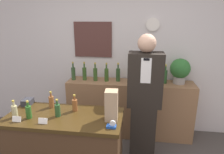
% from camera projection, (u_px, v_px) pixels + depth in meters
% --- Properties ---
extents(back_wall, '(5.20, 0.09, 2.70)m').
position_uv_depth(back_wall, '(117.00, 52.00, 3.33)').
color(back_wall, silver).
rests_on(back_wall, ground_plane).
extents(back_shelf, '(2.02, 0.40, 0.93)m').
position_uv_depth(back_shelf, '(129.00, 108.00, 3.32)').
color(back_shelf, '#8E6642').
rests_on(back_shelf, ground_plane).
extents(display_counter, '(1.21, 0.56, 0.94)m').
position_uv_depth(display_counter, '(67.00, 154.00, 2.21)').
color(display_counter, '#422B19').
rests_on(display_counter, ground_plane).
extents(shopkeeper, '(0.44, 0.27, 1.73)m').
position_uv_depth(shopkeeper, '(144.00, 101.00, 2.62)').
color(shopkeeper, black).
rests_on(shopkeeper, ground_plane).
extents(potted_plant, '(0.30, 0.30, 0.39)m').
position_uv_depth(potted_plant, '(180.00, 70.00, 3.05)').
color(potted_plant, '#9E998E').
rests_on(potted_plant, back_shelf).
extents(paper_bag, '(0.13, 0.13, 0.31)m').
position_uv_depth(paper_bag, '(111.00, 105.00, 1.96)').
color(paper_bag, tan).
rests_on(paper_bag, display_counter).
extents(tape_dispenser, '(0.09, 0.06, 0.07)m').
position_uv_depth(tape_dispenser, '(112.00, 125.00, 1.85)').
color(tape_dispenser, '#1E4799').
rests_on(tape_dispenser, display_counter).
extents(price_card_left, '(0.09, 0.02, 0.06)m').
position_uv_depth(price_card_left, '(17.00, 119.00, 1.95)').
color(price_card_left, white).
rests_on(price_card_left, display_counter).
extents(price_card_right, '(0.09, 0.02, 0.06)m').
position_uv_depth(price_card_right, '(43.00, 121.00, 1.91)').
color(price_card_right, white).
rests_on(price_card_right, display_counter).
extents(gift_box, '(0.12, 0.14, 0.07)m').
position_uv_depth(gift_box, '(28.00, 102.00, 2.33)').
color(gift_box, '#2D2D33').
rests_on(gift_box, display_counter).
extents(counter_bottle_0, '(0.06, 0.06, 0.19)m').
position_uv_depth(counter_bottle_0, '(15.00, 111.00, 2.02)').
color(counter_bottle_0, tan).
rests_on(counter_bottle_0, display_counter).
extents(counter_bottle_1, '(0.06, 0.06, 0.19)m').
position_uv_depth(counter_bottle_1, '(29.00, 112.00, 2.01)').
color(counter_bottle_1, '#295A1F').
rests_on(counter_bottle_1, display_counter).
extents(counter_bottle_2, '(0.06, 0.06, 0.19)m').
position_uv_depth(counter_bottle_2, '(51.00, 101.00, 2.25)').
color(counter_bottle_2, brown).
rests_on(counter_bottle_2, display_counter).
extents(counter_bottle_3, '(0.06, 0.06, 0.19)m').
position_uv_depth(counter_bottle_3, '(58.00, 110.00, 2.05)').
color(counter_bottle_3, '#284D26').
rests_on(counter_bottle_3, display_counter).
extents(counter_bottle_4, '(0.06, 0.06, 0.19)m').
position_uv_depth(counter_bottle_4, '(75.00, 105.00, 2.16)').
color(counter_bottle_4, brown).
rests_on(counter_bottle_4, display_counter).
extents(shelf_bottle_0, '(0.07, 0.07, 0.30)m').
position_uv_depth(shelf_bottle_0, '(73.00, 73.00, 3.26)').
color(shelf_bottle_0, '#314C2A').
rests_on(shelf_bottle_0, back_shelf).
extents(shelf_bottle_1, '(0.07, 0.07, 0.30)m').
position_uv_depth(shelf_bottle_1, '(84.00, 73.00, 3.25)').
color(shelf_bottle_1, '#325221').
rests_on(shelf_bottle_1, back_shelf).
extents(shelf_bottle_2, '(0.07, 0.07, 0.30)m').
position_uv_depth(shelf_bottle_2, '(95.00, 74.00, 3.22)').
color(shelf_bottle_2, '#345322').
rests_on(shelf_bottle_2, back_shelf).
extents(shelf_bottle_3, '(0.07, 0.07, 0.30)m').
position_uv_depth(shelf_bottle_3, '(107.00, 74.00, 3.19)').
color(shelf_bottle_3, '#33511E').
rests_on(shelf_bottle_3, back_shelf).
extents(shelf_bottle_4, '(0.07, 0.07, 0.30)m').
position_uv_depth(shelf_bottle_4, '(118.00, 74.00, 3.19)').
color(shelf_bottle_4, '#2E4D26').
rests_on(shelf_bottle_4, back_shelf).
extents(shelf_bottle_5, '(0.07, 0.07, 0.30)m').
position_uv_depth(shelf_bottle_5, '(129.00, 75.00, 3.16)').
color(shelf_bottle_5, '#354F27').
rests_on(shelf_bottle_5, back_shelf).
extents(shelf_bottle_6, '(0.07, 0.07, 0.30)m').
position_uv_depth(shelf_bottle_6, '(141.00, 76.00, 3.12)').
color(shelf_bottle_6, '#265427').
rests_on(shelf_bottle_6, back_shelf).
extents(shelf_bottle_7, '(0.07, 0.07, 0.30)m').
position_uv_depth(shelf_bottle_7, '(153.00, 76.00, 3.09)').
color(shelf_bottle_7, '#324B25').
rests_on(shelf_bottle_7, back_shelf).
extents(shelf_bottle_8, '(0.07, 0.07, 0.30)m').
position_uv_depth(shelf_bottle_8, '(165.00, 76.00, 3.09)').
color(shelf_bottle_8, '#274F25').
rests_on(shelf_bottle_8, back_shelf).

